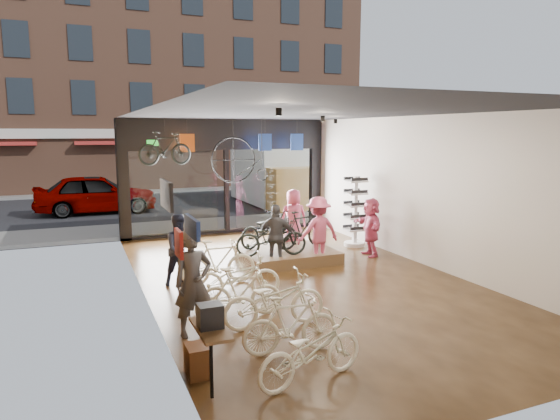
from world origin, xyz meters
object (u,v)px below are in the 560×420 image
display_bike_left (271,238)px  penny_farthing (243,161)px  display_bike_mid (303,229)px  customer_0 (193,283)px  floor_bike_1 (291,324)px  display_platform (288,256)px  floor_bike_4 (237,277)px  floor_bike_0 (311,351)px  display_bike_right (267,229)px  customer_2 (277,236)px  customer_5 (371,227)px  sunglasses_rack (355,211)px  customer_4 (294,218)px  box_truck (277,176)px  floor_bike_2 (274,300)px  floor_bike_5 (218,262)px  hung_bike (165,148)px  floor_bike_3 (241,292)px  customer_1 (181,250)px  street_car (96,194)px  customer_3 (318,231)px

display_bike_left → penny_farthing: 3.57m
display_bike_mid → customer_0: customer_0 is taller
floor_bike_1 → display_platform: size_ratio=0.64×
floor_bike_1 → floor_bike_4: size_ratio=0.87×
floor_bike_0 → display_bike_right: 6.98m
display_bike_mid → customer_2: size_ratio=1.05×
floor_bike_0 → customer_0: size_ratio=0.95×
customer_5 → penny_farthing: (-2.69, 2.98, 1.70)m
floor_bike_1 → sunglasses_rack: 7.67m
customer_4 → box_truck: bearing=-101.4°
floor_bike_4 → display_platform: 3.20m
floor_bike_2 → penny_farthing: (1.66, 6.71, 2.01)m
box_truck → display_platform: box_truck is taller
floor_bike_5 → customer_2: (1.71, 0.77, 0.29)m
display_bike_right → sunglasses_rack: 2.93m
display_platform → penny_farthing: (-0.35, 2.68, 2.35)m
box_truck → floor_bike_5: bearing=-118.4°
floor_bike_2 → customer_5: 5.74m
display_platform → penny_farthing: bearing=97.4°
hung_bike → display_bike_mid: bearing=-141.8°
floor_bike_5 → sunglasses_rack: bearing=-63.8°
display_platform → customer_2: customer_2 is taller
display_bike_mid → customer_5: 1.92m
floor_bike_3 → customer_1: customer_1 is taller
street_car → display_bike_right: bearing=-157.8°
floor_bike_0 → display_platform: floor_bike_0 is taller
floor_bike_2 → customer_4: 6.31m
customer_0 → customer_4: (4.25, 5.42, -0.05)m
box_truck → customer_1: bearing=-122.3°
display_bike_left → sunglasses_rack: size_ratio=0.86×
floor_bike_1 → floor_bike_5: bearing=6.8°
display_bike_right → customer_2: customer_2 is taller
floor_bike_5 → customer_0: 2.86m
hung_bike → customer_1: bearing=160.3°
street_car → penny_farthing: size_ratio=2.80×
display_bike_left → customer_2: 0.14m
display_bike_mid → floor_bike_2: bearing=134.9°
floor_bike_4 → customer_4: customer_4 is taller
floor_bike_4 → customer_3: (2.75, 1.79, 0.41)m
customer_3 → penny_farthing: size_ratio=1.01×
floor_bike_1 → floor_bike_5: 3.85m
floor_bike_5 → customer_4: customer_4 is taller
display_platform → customer_4: customer_4 is taller
display_platform → customer_4: size_ratio=1.40×
sunglasses_rack → floor_bike_2: bearing=-127.1°
customer_3 → hung_bike: 4.96m
customer_2 → hung_bike: size_ratio=1.02×
box_truck → customer_4: 8.20m
floor_bike_0 → floor_bike_5: size_ratio=1.01×
customer_2 → floor_bike_2: bearing=94.1°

